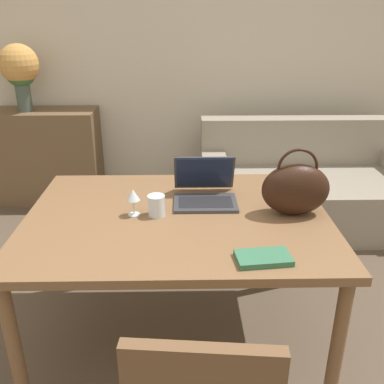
{
  "coord_description": "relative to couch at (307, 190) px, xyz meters",
  "views": [
    {
      "loc": [
        0.1,
        -1.27,
        1.68
      ],
      "look_at": [
        0.14,
        0.58,
        0.88
      ],
      "focal_mm": 40.0,
      "sensor_mm": 36.0,
      "label": 1
    }
  ],
  "objects": [
    {
      "name": "laptop",
      "position": [
        -0.92,
        -1.23,
        0.54
      ],
      "size": [
        0.32,
        0.31,
        0.22
      ],
      "color": "#38383D",
      "rests_on": "dining_table"
    },
    {
      "name": "handbag",
      "position": [
        -0.5,
        -1.42,
        0.61
      ],
      "size": [
        0.32,
        0.16,
        0.33
      ],
      "color": "black",
      "rests_on": "dining_table"
    },
    {
      "name": "wine_glass",
      "position": [
        -1.27,
        -1.42,
        0.58
      ],
      "size": [
        0.06,
        0.06,
        0.14
      ],
      "color": "silver",
      "rests_on": "dining_table"
    },
    {
      "name": "dining_table",
      "position": [
        -1.06,
        -1.42,
        0.41
      ],
      "size": [
        1.46,
        1.08,
        0.76
      ],
      "color": "brown",
      "rests_on": "ground_plane"
    },
    {
      "name": "book",
      "position": [
        -0.72,
        -1.83,
        0.49
      ],
      "size": [
        0.23,
        0.15,
        0.02
      ],
      "rotation": [
        0.0,
        0.0,
        0.11
      ],
      "color": "#336B4C",
      "rests_on": "dining_table"
    },
    {
      "name": "couch",
      "position": [
        0.0,
        0.0,
        0.0
      ],
      "size": [
        1.76,
        0.93,
        0.82
      ],
      "color": "gray",
      "rests_on": "ground_plane"
    },
    {
      "name": "drinking_glass",
      "position": [
        -1.16,
        -1.42,
        0.53
      ],
      "size": [
        0.08,
        0.08,
        0.1
      ],
      "color": "silver",
      "rests_on": "dining_table"
    },
    {
      "name": "sideboard",
      "position": [
        -2.26,
        0.48,
        0.15
      ],
      "size": [
        0.91,
        0.4,
        0.86
      ],
      "color": "brown",
      "rests_on": "ground_plane"
    },
    {
      "name": "flower_vase",
      "position": [
        -2.4,
        0.45,
        0.94
      ],
      "size": [
        0.33,
        0.33,
        0.56
      ],
      "color": "#47564C",
      "rests_on": "sideboard"
    },
    {
      "name": "wall_back",
      "position": [
        -1.13,
        0.73,
        1.07
      ],
      "size": [
        10.0,
        0.06,
        2.7
      ],
      "color": "beige",
      "rests_on": "ground_plane"
    }
  ]
}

